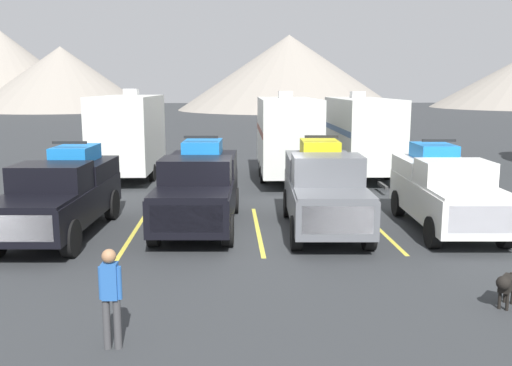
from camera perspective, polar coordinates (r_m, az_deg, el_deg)
ground_plane at (r=15.33m, az=0.37°, el=-5.69°), size 240.00×240.00×0.00m
pickup_truck_a at (r=16.49m, az=-19.20°, el=-0.94°), size 2.36×5.84×2.54m
pickup_truck_b at (r=16.53m, az=-5.85°, el=-0.36°), size 2.45×5.78×2.62m
pickup_truck_c at (r=16.11m, az=6.94°, el=-0.50°), size 2.36×5.43×2.67m
pickup_truck_d at (r=17.05m, az=18.77°, el=-0.63°), size 2.36×5.38×2.55m
lot_stripe_a at (r=17.38m, az=-23.90°, el=-4.66°), size 0.12×5.50×0.01m
lot_stripe_b at (r=16.45m, az=-12.27°, el=-4.82°), size 0.12×5.50×0.01m
lot_stripe_c at (r=16.25m, az=0.18°, el=-4.77°), size 0.12×5.50×0.01m
lot_stripe_d at (r=16.81m, az=12.36°, el=-4.50°), size 0.12×5.50×0.01m
lot_stripe_e at (r=18.06m, az=23.29°, el=-4.09°), size 0.12×5.50×0.01m
camper_trailer_a at (r=25.43m, az=-12.89°, el=5.10°), size 2.54×7.29×3.98m
camper_trailer_b at (r=24.49m, az=3.19°, el=5.04°), size 2.52×7.94×3.88m
camper_trailer_c at (r=25.85m, az=10.70°, el=5.11°), size 2.47×8.29×3.86m
person_a at (r=9.17m, az=-14.65°, el=-10.73°), size 0.36×0.22×1.64m
dog at (r=11.56m, az=24.18°, el=-9.45°), size 0.59×0.68×0.68m
mountain_ridge at (r=100.55m, az=-3.14°, el=11.03°), size 132.37×44.29×13.92m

